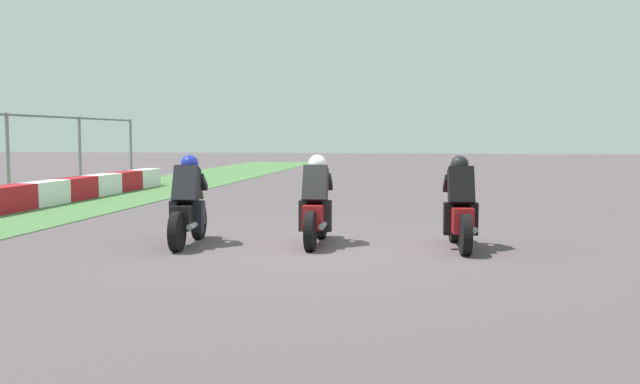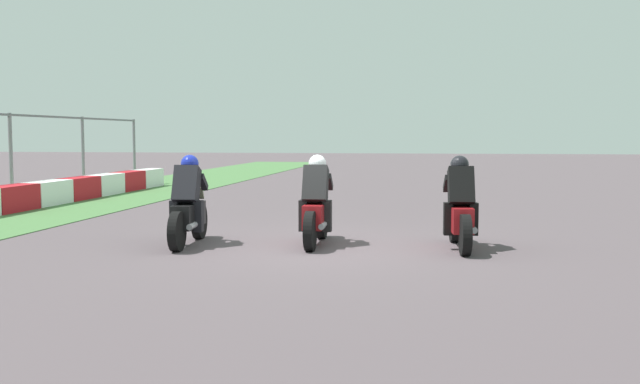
# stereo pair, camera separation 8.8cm
# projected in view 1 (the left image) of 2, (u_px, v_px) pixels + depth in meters

# --- Properties ---
(ground_plane) EXTENTS (120.00, 120.00, 0.00)m
(ground_plane) POSITION_uv_depth(u_px,v_px,m) (322.00, 247.00, 11.74)
(ground_plane) COLOR #50454A
(rider_lane_a) EXTENTS (2.04, 0.56, 1.51)m
(rider_lane_a) POSITION_uv_depth(u_px,v_px,m) (460.00, 210.00, 11.57)
(rider_lane_a) COLOR black
(rider_lane_a) RESTS_ON ground_plane
(rider_lane_b) EXTENTS (2.04, 0.54, 1.51)m
(rider_lane_b) POSITION_uv_depth(u_px,v_px,m) (316.00, 208.00, 12.00)
(rider_lane_b) COLOR black
(rider_lane_b) RESTS_ON ground_plane
(rider_lane_c) EXTENTS (2.04, 0.55, 1.51)m
(rider_lane_c) POSITION_uv_depth(u_px,v_px,m) (188.00, 208.00, 11.94)
(rider_lane_c) COLOR black
(rider_lane_c) RESTS_ON ground_plane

